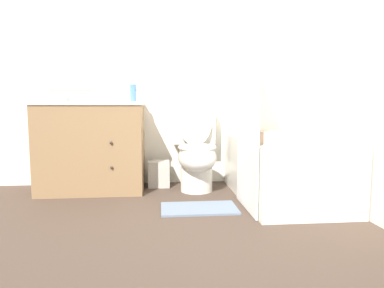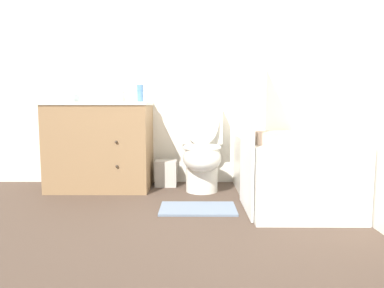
{
  "view_description": "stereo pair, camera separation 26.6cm",
  "coord_description": "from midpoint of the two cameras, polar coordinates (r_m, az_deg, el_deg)",
  "views": [
    {
      "loc": [
        -0.17,
        -1.91,
        0.79
      ],
      "look_at": [
        0.08,
        0.72,
        0.5
      ],
      "focal_mm": 32.0,
      "sensor_mm": 36.0,
      "label": 1
    },
    {
      "loc": [
        0.1,
        -1.92,
        0.79
      ],
      "look_at": [
        0.08,
        0.72,
        0.5
      ],
      "focal_mm": 32.0,
      "sensor_mm": 36.0,
      "label": 2
    }
  ],
  "objects": [
    {
      "name": "bath_towel_folded",
      "position": [
        2.63,
        10.89,
        1.15
      ],
      "size": [
        0.31,
        0.25,
        0.09
      ],
      "color": "tan",
      "rests_on": "bathtub"
    },
    {
      "name": "wastebasket",
      "position": [
        3.41,
        -7.79,
        -4.96
      ],
      "size": [
        0.21,
        0.18,
        0.25
      ],
      "color": "#B7B2A8",
      "rests_on": "ground_plane"
    },
    {
      "name": "ground_plane",
      "position": [
        2.07,
        -4.26,
        -16.08
      ],
      "size": [
        14.0,
        14.0,
        0.0
      ],
      "primitive_type": "plane",
      "color": "#47382D"
    },
    {
      "name": "wall_right",
      "position": [
        3.06,
        21.1,
        14.54
      ],
      "size": [
        0.05,
        2.6,
        2.5
      ],
      "color": "white",
      "rests_on": "ground_plane"
    },
    {
      "name": "tissue_box",
      "position": [
        3.26,
        -15.97,
        7.66
      ],
      "size": [
        0.14,
        0.14,
        0.12
      ],
      "color": "silver",
      "rests_on": "vanity_cabinet"
    },
    {
      "name": "bath_mat",
      "position": [
        2.67,
        -1.72,
        -10.72
      ],
      "size": [
        0.58,
        0.34,
        0.02
      ],
      "color": "slate",
      "rests_on": "ground_plane"
    },
    {
      "name": "hand_towel_folded",
      "position": [
        3.26,
        -24.6,
        7.02
      ],
      "size": [
        0.28,
        0.16,
        0.07
      ],
      "color": "silver",
      "rests_on": "vanity_cabinet"
    },
    {
      "name": "shower_curtain",
      "position": [
        2.59,
        6.44,
        9.54
      ],
      "size": [
        0.02,
        0.59,
        1.87
      ],
      "color": "white",
      "rests_on": "ground_plane"
    },
    {
      "name": "toilet",
      "position": [
        3.22,
        -1.71,
        -1.11
      ],
      "size": [
        0.41,
        0.67,
        0.87
      ],
      "color": "silver",
      "rests_on": "ground_plane"
    },
    {
      "name": "wall_back",
      "position": [
        3.57,
        -5.09,
        13.7
      ],
      "size": [
        8.0,
        0.06,
        2.5
      ],
      "color": "white",
      "rests_on": "ground_plane"
    },
    {
      "name": "bathtub",
      "position": [
        3.03,
        12.32,
        -3.92
      ],
      "size": [
        0.75,
        1.35,
        0.51
      ],
      "color": "silver",
      "rests_on": "ground_plane"
    },
    {
      "name": "vanity_cabinet",
      "position": [
        3.35,
        -18.47,
        -0.32
      ],
      "size": [
        0.96,
        0.58,
        0.83
      ],
      "color": "olive",
      "rests_on": "ground_plane"
    },
    {
      "name": "sink_faucet",
      "position": [
        3.5,
        -18.09,
        7.21
      ],
      "size": [
        0.14,
        0.12,
        0.12
      ],
      "color": "silver",
      "rests_on": "vanity_cabinet"
    },
    {
      "name": "soap_dispenser",
      "position": [
        3.24,
        -12.11,
        8.36
      ],
      "size": [
        0.06,
        0.06,
        0.19
      ],
      "color": "#4C7AB2",
      "rests_on": "vanity_cabinet"
    }
  ]
}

